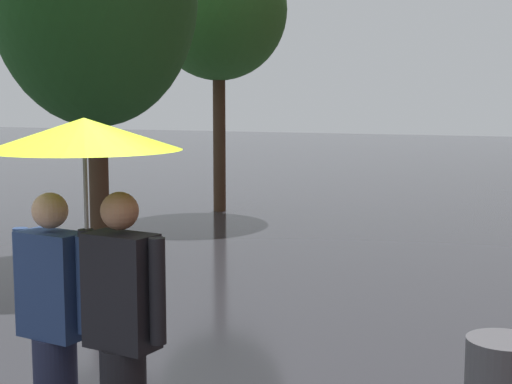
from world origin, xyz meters
name	(u,v)px	position (x,y,z in m)	size (l,w,h in m)	color
street_tree_2	(219,10)	(-3.37, 10.39, 3.81)	(2.58, 2.58, 5.16)	#473323
couple_under_umbrella	(86,247)	(0.21, 0.44, 1.40)	(1.10, 1.10, 2.12)	#1E233D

